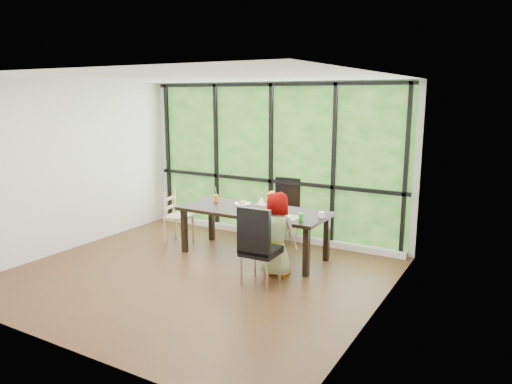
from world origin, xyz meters
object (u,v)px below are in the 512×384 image
chair_interior_leather (261,245)px  chair_window_leather (284,210)px  tissue_box (261,208)px  green_cup (301,217)px  plate_far (242,204)px  orange_cup (216,198)px  child_older (277,234)px  chair_end_beech (179,216)px  child_toddler (271,219)px  plate_near (281,217)px  dining_table (254,233)px  white_mug (321,215)px

chair_interior_leather → chair_window_leather: bearing=-73.9°
tissue_box → green_cup: bearing=-10.5°
chair_interior_leather → plate_far: (-0.99, 1.15, 0.22)m
orange_cup → child_older: bearing=-24.9°
chair_end_beech → green_cup: chair_end_beech is taller
chair_end_beech → tissue_box: bearing=-105.5°
child_older → orange_cup: size_ratio=10.38×
child_toddler → plate_far: size_ratio=3.45×
plate_near → chair_interior_leather: bearing=-85.6°
chair_end_beech → orange_cup: (0.66, 0.16, 0.36)m
child_older → chair_end_beech: bearing=-13.2°
chair_window_leather → chair_interior_leather: 1.97m
plate_near → tissue_box: size_ratio=1.58×
plate_near → dining_table: bearing=158.4°
plate_far → tissue_box: 0.64m
plate_near → green_cup: green_cup is taller
chair_interior_leather → plate_near: size_ratio=4.57×
orange_cup → chair_interior_leather: bearing=-36.9°
child_older → green_cup: (0.23, 0.28, 0.21)m
dining_table → tissue_box: tissue_box is taller
chair_window_leather → child_toddler: 0.38m
chair_interior_leather → tissue_box: (-0.45, 0.81, 0.27)m
plate_near → chair_end_beech: bearing=173.5°
plate_near → orange_cup: orange_cup is taller
orange_cup → tissue_box: 1.05m
chair_interior_leather → plate_near: 0.73m
plate_far → child_toddler: bearing=47.1°
child_older → dining_table: bearing=-37.2°
child_toddler → plate_near: size_ratio=3.95×
chair_interior_leather → child_older: 0.41m
dining_table → chair_window_leather: chair_window_leather is taller
dining_table → orange_cup: 0.93m
orange_cup → green_cup: orange_cup is taller
chair_end_beech → plate_near: bearing=-107.8°
white_mug → child_older: bearing=-126.1°
chair_window_leather → child_toddler: bearing=-101.9°
chair_end_beech → plate_far: 1.20m
chair_interior_leather → white_mug: 1.10m
child_older → tissue_box: 0.67m
dining_table → white_mug: white_mug is taller
plate_near → white_mug: 0.57m
dining_table → chair_interior_leather: size_ratio=2.15×
orange_cup → dining_table: bearing=-11.1°
chair_window_leather → white_mug: chair_window_leather is taller
chair_end_beech → chair_window_leather: bearing=-69.6°
chair_interior_leather → white_mug: chair_interior_leather is taller
dining_table → green_cup: size_ratio=22.47×
chair_interior_leather → white_mug: (0.45, 0.97, 0.25)m
plate_far → green_cup: size_ratio=2.62×
dining_table → child_older: 0.90m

